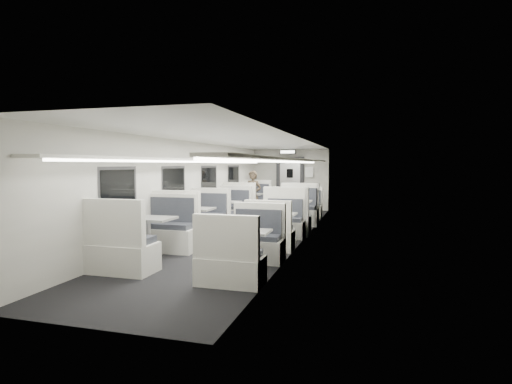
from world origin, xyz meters
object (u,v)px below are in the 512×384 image
Objects in this scene: booth_right_c at (278,228)px; booth_right_a at (305,209)px; passenger at (253,196)px; exit_sign at (288,152)px; vestibule_door at (290,184)px; booth_right_b at (294,215)px; booth_left_b at (224,214)px; booth_left_d at (148,238)px; booth_right_d at (245,250)px; booth_left_c at (194,224)px; booth_left_a at (248,205)px.

booth_right_a is at bearing 90.00° from booth_right_c.
exit_sign is (0.59, 2.79, 1.48)m from passenger.
booth_right_b is at bearing -77.97° from vestibule_door.
booth_right_b is 1.16× the size of booth_right_c.
booth_left_b is 1.64m from passenger.
booth_right_a is 1.21× the size of passenger.
booth_right_b is (2.00, 4.26, -0.00)m from booth_left_d.
vestibule_door is (-1.00, 6.71, 0.68)m from booth_right_c.
booth_left_b is 4.85m from booth_right_d.
booth_right_d is (0.00, -2.52, 0.00)m from booth_right_c.
exit_sign reaches higher than booth_right_c.
booth_right_a is at bearing 64.60° from booth_left_c.
passenger reaches higher than booth_right_a.
exit_sign reaches higher than passenger.
vestibule_door is at bearing 90.00° from exit_sign.
booth_right_a is 4.02m from booth_right_c.
booth_left_d is at bearing -115.13° from booth_right_b.
exit_sign is at bearing 96.53° from booth_right_d.
booth_left_c is (0.00, -4.45, -0.01)m from booth_left_a.
booth_left_a is 0.99× the size of booth_right_b.
booth_right_a is at bearing 72.29° from booth_left_d.
booth_left_a is at bearing 90.00° from booth_left_b.
booth_right_a is 0.92× the size of vestibule_door.
booth_right_a is 2.96m from vestibule_door.
vestibule_door is at bearing 102.03° from booth_right_b.
booth_left_a is 4.71m from booth_right_c.
booth_left_c is 2.01m from booth_right_c.
booth_right_a is at bearing 90.00° from booth_right_b.
booth_right_d is 1.26× the size of passenger.
booth_left_c is 2.98m from booth_right_b.
booth_right_c is 0.99× the size of booth_right_d.
booth_right_c is 3.81m from passenger.
booth_right_b is at bearing -48.22° from booth_left_a.
booth_right_d is at bearing -90.00° from booth_right_b.
booth_left_d reaches higher than booth_left_a.
booth_right_b reaches higher than booth_right_c.
booth_left_b is 0.91× the size of booth_left_d.
booth_left_c reaches higher than booth_left_b.
booth_left_a is 2.89m from exit_sign.
exit_sign is at bearing 63.05° from booth_left_a.
booth_left_c is 1.11× the size of booth_right_c.
booth_left_b is at bearing -90.00° from booth_left_a.
passenger is (-1.59, 5.95, 0.44)m from booth_right_d.
exit_sign is at bearing 99.12° from booth_right_c.
booth_right_d is at bearing -83.47° from exit_sign.
exit_sign reaches higher than booth_right_a.
booth_left_c is 3.67m from passenger.
booth_right_d is at bearing -73.55° from booth_left_a.
booth_right_b is 2.16m from passenger.
booth_right_c is 2.52m from booth_right_d.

